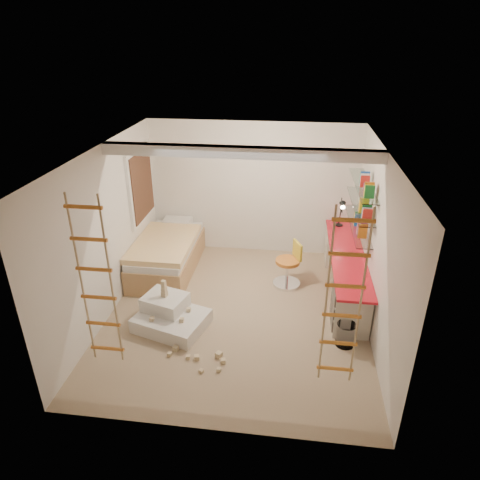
# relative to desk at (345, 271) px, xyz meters

# --- Properties ---
(floor) EXTENTS (4.50, 4.50, 0.00)m
(floor) POSITION_rel_desk_xyz_m (-1.72, -0.86, -0.40)
(floor) COLOR #998063
(floor) RESTS_ON ground
(ceiling_beam) EXTENTS (4.00, 0.18, 0.16)m
(ceiling_beam) POSITION_rel_desk_xyz_m (-1.72, -0.56, 2.12)
(ceiling_beam) COLOR white
(ceiling_beam) RESTS_ON ceiling
(window_frame) EXTENTS (0.06, 1.15, 1.35)m
(window_frame) POSITION_rel_desk_xyz_m (-3.69, 0.64, 1.15)
(window_frame) COLOR white
(window_frame) RESTS_ON wall_left
(window_blind) EXTENTS (0.02, 1.00, 1.20)m
(window_blind) POSITION_rel_desk_xyz_m (-3.65, 0.64, 1.15)
(window_blind) COLOR #4C2D1E
(window_blind) RESTS_ON window_frame
(rope_ladder_left) EXTENTS (0.41, 0.04, 2.13)m
(rope_ladder_left) POSITION_rel_desk_xyz_m (-3.07, -2.61, 1.11)
(rope_ladder_left) COLOR #BD7020
(rope_ladder_left) RESTS_ON ceiling
(rope_ladder_right) EXTENTS (0.41, 0.04, 2.13)m
(rope_ladder_right) POSITION_rel_desk_xyz_m (-0.37, -2.61, 1.11)
(rope_ladder_right) COLOR orange
(rope_ladder_right) RESTS_ON ceiling
(waste_bin) EXTENTS (0.28, 0.28, 0.35)m
(waste_bin) POSITION_rel_desk_xyz_m (-0.09, -1.42, -0.23)
(waste_bin) COLOR white
(waste_bin) RESTS_ON floor
(desk) EXTENTS (0.56, 2.80, 0.75)m
(desk) POSITION_rel_desk_xyz_m (0.00, 0.00, 0.00)
(desk) COLOR red
(desk) RESTS_ON floor
(shelves) EXTENTS (0.25, 1.80, 0.71)m
(shelves) POSITION_rel_desk_xyz_m (0.15, 0.27, 1.10)
(shelves) COLOR white
(shelves) RESTS_ON wall_right
(bed) EXTENTS (1.02, 2.00, 0.69)m
(bed) POSITION_rel_desk_xyz_m (-3.20, 0.36, -0.07)
(bed) COLOR #AD7F51
(bed) RESTS_ON floor
(task_lamp) EXTENTS (0.14, 0.36, 0.57)m
(task_lamp) POSITION_rel_desk_xyz_m (-0.05, 0.96, 0.73)
(task_lamp) COLOR black
(task_lamp) RESTS_ON desk
(swivel_chair) EXTENTS (0.64, 0.64, 0.81)m
(swivel_chair) POSITION_rel_desk_xyz_m (-0.95, 0.10, -0.10)
(swivel_chair) COLOR orange
(swivel_chair) RESTS_ON floor
(play_platform) EXTENTS (1.18, 1.03, 0.44)m
(play_platform) POSITION_rel_desk_xyz_m (-2.69, -1.30, -0.23)
(play_platform) COLOR silver
(play_platform) RESTS_ON floor
(toy_blocks) EXTENTS (1.20, 1.14, 0.71)m
(toy_blocks) POSITION_rel_desk_xyz_m (-2.35, -1.71, -0.19)
(toy_blocks) COLOR #CCB284
(toy_blocks) RESTS_ON floor
(books) EXTENTS (0.14, 0.64, 0.92)m
(books) POSITION_rel_desk_xyz_m (0.15, 0.27, 1.21)
(books) COLOR orange
(books) RESTS_ON shelves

